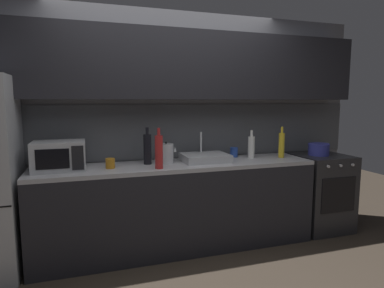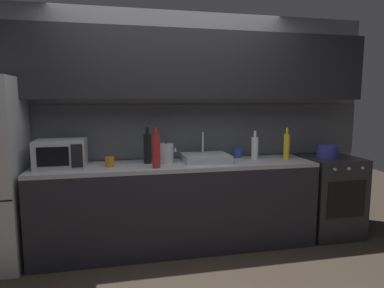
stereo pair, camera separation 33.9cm
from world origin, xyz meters
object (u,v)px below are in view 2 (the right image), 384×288
Objects in this scene: microwave at (61,154)px; wine_bottle_white at (255,148)px; mug_blue at (238,153)px; wine_bottle_dark at (148,148)px; cooking_pot at (327,151)px; kettle at (166,153)px; wine_bottle_red at (156,151)px; mug_amber at (110,162)px; oven_range at (329,196)px; wine_bottle_yellow at (287,146)px.

microwave is 2.00m from wine_bottle_white.
wine_bottle_dark is at bearing -172.64° from mug_blue.
kettle is at bearing 178.30° from cooking_pot.
wine_bottle_red is at bearing -158.02° from mug_blue.
mug_amber is at bearing 160.63° from wine_bottle_red.
oven_range is 2.41× the size of wine_bottle_dark.
wine_bottle_dark is (-2.07, 0.07, 0.61)m from oven_range.
microwave is 4.21× the size of mug_blue.
microwave is 2.04× the size of kettle.
wine_bottle_yellow is at bearing -0.45° from microwave.
wine_bottle_dark reaches higher than mug_amber.
oven_range is 2.58× the size of wine_bottle_yellow.
mug_amber is at bearing -179.20° from cooking_pot.
wine_bottle_dark is at bearing 3.31° from microwave.
mug_amber is 0.39× the size of cooking_pot.
oven_range is 9.45× the size of mug_amber.
oven_range is 2.88× the size of wine_bottle_white.
mug_blue is (-0.49, 0.20, -0.09)m from wine_bottle_yellow.
wine_bottle_yellow is 1.46m from wine_bottle_red.
wine_bottle_dark reaches higher than microwave.
microwave reaches higher than mug_amber.
wine_bottle_yellow reaches higher than microwave.
mug_blue is (-0.15, 0.13, -0.07)m from wine_bottle_white.
kettle is 0.84m from mug_blue.
oven_range is 2.49m from mug_amber.
wine_bottle_white is 0.35m from wine_bottle_yellow.
mug_blue is 0.45× the size of cooking_pot.
cooking_pot is (2.39, 0.03, 0.02)m from mug_amber.
microwave is at bearing 173.46° from mug_amber.
wine_bottle_white is 1.14m from wine_bottle_red.
kettle is 0.58m from mug_amber.
cooking_pot is (2.02, -0.07, -0.09)m from wine_bottle_dark.
wine_bottle_dark is (0.83, 0.05, 0.02)m from microwave.
wine_bottle_red reaches higher than mug_amber.
wine_bottle_white reaches higher than mug_amber.
wine_bottle_yellow is (-0.56, 0.00, 0.60)m from oven_range.
wine_bottle_yellow is 0.54m from mug_blue.
wine_bottle_dark is 1.54× the size of cooking_pot.
kettle reaches higher than mug_blue.
wine_bottle_dark is at bearing 178.13° from oven_range.
cooking_pot is (0.51, 0.00, -0.08)m from wine_bottle_yellow.
microwave is 1.90× the size of cooking_pot.
wine_bottle_yellow is at bearing -2.36° from kettle.
oven_range is at bearing -0.39° from microwave.
microwave is at bearing -177.98° from kettle.
wine_bottle_yellow reaches higher than mug_amber.
wine_bottle_yellow is (0.34, -0.07, 0.02)m from wine_bottle_white.
microwave is at bearing 166.97° from wine_bottle_red.
mug_amber is (0.45, -0.05, -0.09)m from microwave.
wine_bottle_dark is 3.92× the size of mug_amber.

